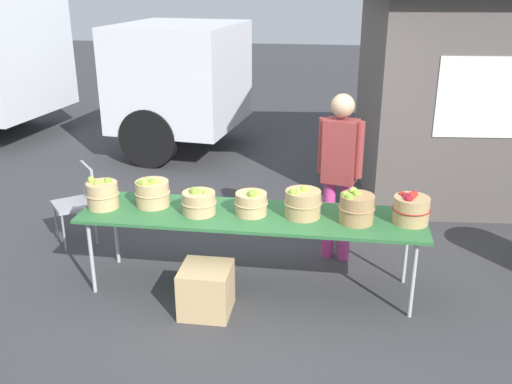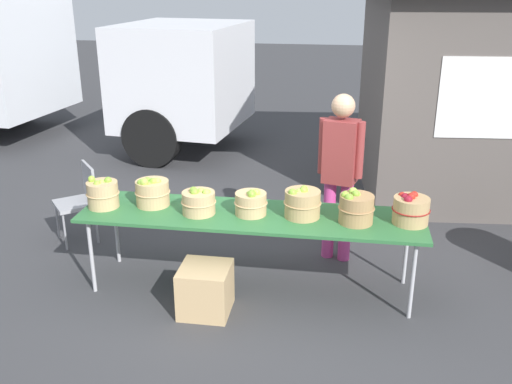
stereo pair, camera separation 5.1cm
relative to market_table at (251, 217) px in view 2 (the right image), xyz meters
The scene contains 13 objects.
ground_plane 0.72m from the market_table, ahead, with size 40.00×40.00×0.00m, color #38383A.
market_table is the anchor object (origin of this frame).
apple_basket_green_0 1.39m from the market_table, behind, with size 0.30×0.30×0.30m.
apple_basket_green_1 0.96m from the market_table, behind, with size 0.33×0.33×0.29m.
apple_basket_green_2 0.49m from the market_table, behind, with size 0.32×0.32×0.25m.
apple_basket_green_3 0.14m from the market_table, ahead, with size 0.30×0.30×0.25m.
apple_basket_green_4 0.49m from the market_table, ahead, with size 0.34×0.34×0.29m.
apple_basket_green_5 0.95m from the market_table, ahead, with size 0.32×0.32×0.30m.
apple_basket_red_0 1.41m from the market_table, ahead, with size 0.33×0.33×0.28m.
vendor_adult 1.10m from the market_table, 43.56° to the left, with size 0.44×0.30×1.72m.
food_kiosk 4.09m from the market_table, 49.93° to the left, with size 3.74×3.19×2.74m.
folding_chair 2.15m from the market_table, 159.61° to the left, with size 0.56×0.56×0.86m.
produce_crate 0.76m from the market_table, 124.49° to the right, with size 0.43×0.43×0.43m, color tan.
Camera 2 is at (0.79, -4.71, 2.78)m, focal length 40.38 mm.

